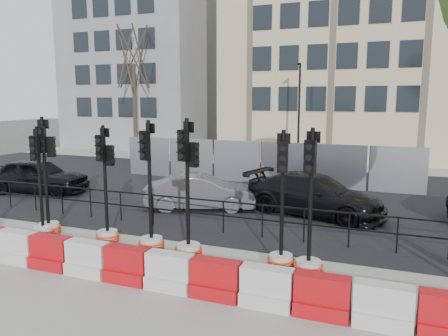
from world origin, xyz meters
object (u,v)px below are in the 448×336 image
at_px(car_a, 37,176).
at_px(traffic_signal_d, 107,217).
at_px(car_c, 314,195).
at_px(traffic_signal_h, 309,248).

bearing_deg(car_a, traffic_signal_d, -132.88).
bearing_deg(car_c, car_a, 108.93).
relative_size(traffic_signal_d, car_c, 0.63).
xyz_separation_m(traffic_signal_h, car_c, (-0.82, 5.42, 0.01)).
relative_size(traffic_signal_d, traffic_signal_h, 0.98).
distance_m(traffic_signal_d, traffic_signal_h, 5.55).
bearing_deg(traffic_signal_d, car_a, 151.27).
height_order(traffic_signal_d, car_a, traffic_signal_d).
relative_size(traffic_signal_h, car_a, 0.74).
height_order(traffic_signal_h, car_c, traffic_signal_h).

